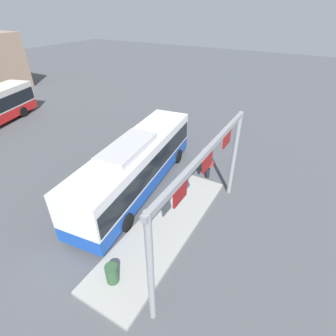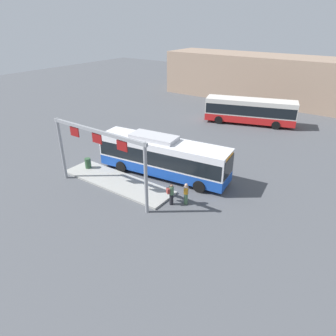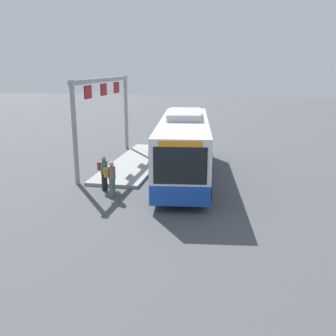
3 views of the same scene
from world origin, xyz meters
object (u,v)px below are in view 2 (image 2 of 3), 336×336
person_boarding (186,193)px  trash_bin (88,163)px  bus_main (163,155)px  person_waiting_near (171,194)px  bus_background_left (250,110)px

person_boarding → trash_bin: size_ratio=1.86×
bus_main → trash_bin: bus_main is taller
person_waiting_near → trash_bin: (-9.21, 0.42, -0.28)m
bus_background_left → person_boarding: 20.59m
person_waiting_near → bus_background_left: bearing=39.7°
trash_bin → person_waiting_near: bearing=-2.6°
person_boarding → person_waiting_near: 1.07m
person_boarding → trash_bin: (-10.05, -0.25, -0.28)m
bus_background_left → person_boarding: size_ratio=6.67×
trash_bin → person_boarding: bearing=1.4°
person_waiting_near → bus_main: bearing=76.0°
person_waiting_near → trash_bin: size_ratio=1.86×
person_boarding → bus_main: bearing=29.1°
person_waiting_near → trash_bin: 9.23m
bus_main → trash_bin: (-6.01, -2.99, -1.20)m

